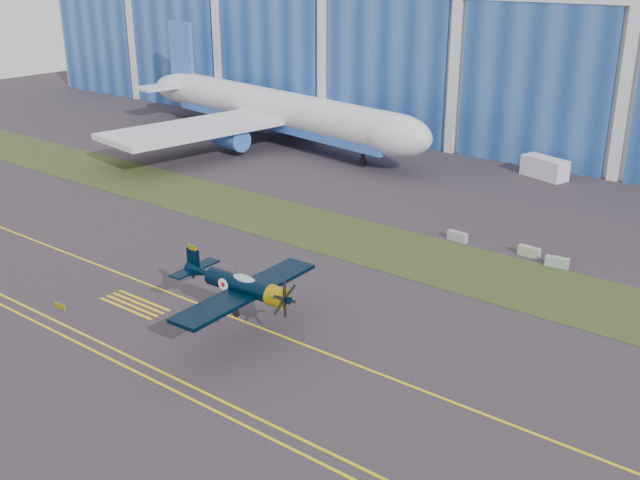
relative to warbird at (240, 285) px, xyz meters
The scene contains 14 objects.
ground 11.10m from the warbird, 40.05° to the left, with size 260.00×260.00×0.00m, color #372E36.
grass_median 22.49m from the warbird, 68.99° to the left, with size 260.00×10.00×0.02m, color #475128.
taxiway_centreline 9.02m from the warbird, 11.91° to the left, with size 200.00×0.20×0.02m, color yellow.
edge_line_near 11.83m from the warbird, 44.59° to the right, with size 80.00×0.20×0.02m, color yellow.
edge_line_far 11.19m from the warbird, 40.69° to the right, with size 80.00×0.20×0.02m, color yellow.
hold_short_ladder 10.90m from the warbird, behind, with size 6.00×2.40×0.02m, color yellow, non-canonical shape.
guard_board_left 15.51m from the warbird, 159.25° to the right, with size 1.20×0.15×0.35m, color yellow.
warbird is the anchor object (origin of this frame).
jetliner 58.88m from the warbird, 128.28° to the left, with size 68.11×60.51×21.13m.
shipping_container 51.87m from the warbird, 88.85° to the left, with size 5.70×2.28×2.47m, color silver.
cart 73.23m from the warbird, 135.47° to the left, with size 2.15×1.29×1.29m, color #C9F2CD.
barrier_a 26.61m from the warbird, 83.37° to the left, with size 2.00×0.60×0.90m, color #948E9A.
barrier_b 28.71m from the warbird, 69.58° to the left, with size 2.00×0.60×0.90m, color #9B9E84.
barrier_c 29.11m from the warbird, 63.58° to the left, with size 2.00×0.60×0.90m, color gray.
Camera 1 is at (25.42, -40.46, 25.32)m, focal length 42.00 mm.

